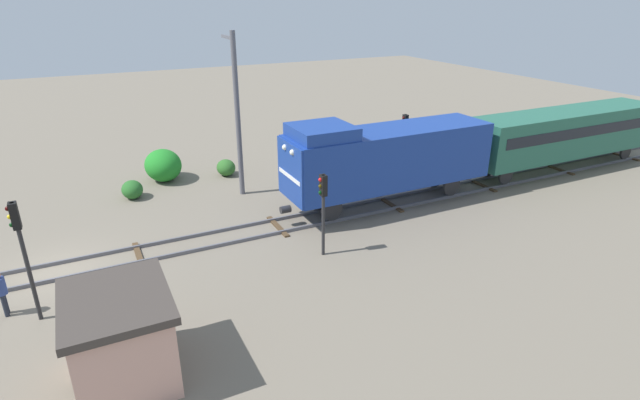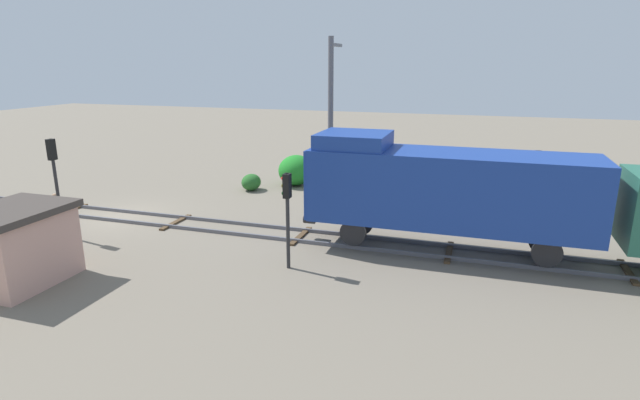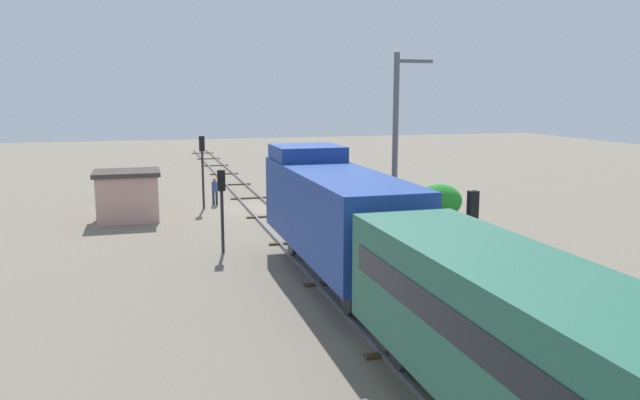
# 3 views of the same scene
# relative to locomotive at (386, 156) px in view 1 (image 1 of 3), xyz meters

# --- Properties ---
(ground_plane) EXTENTS (115.89, 115.89, 0.00)m
(ground_plane) POSITION_rel_locomotive_xyz_m (0.00, -15.69, -2.77)
(ground_plane) COLOR #756B5B
(railway_track) EXTENTS (2.40, 77.26, 0.16)m
(railway_track) POSITION_rel_locomotive_xyz_m (0.00, -15.69, -2.70)
(railway_track) COLOR #595960
(railway_track) RESTS_ON ground
(locomotive) EXTENTS (2.90, 11.60, 4.60)m
(locomotive) POSITION_rel_locomotive_xyz_m (0.00, 0.00, 0.00)
(locomotive) COLOR navy
(locomotive) RESTS_ON railway_track
(passenger_car_leading) EXTENTS (2.84, 14.00, 3.66)m
(passenger_car_leading) POSITION_rel_locomotive_xyz_m (0.00, 13.34, -0.25)
(passenger_car_leading) COLOR #26604C
(passenger_car_leading) RESTS_ON railway_track
(traffic_signal_near) EXTENTS (0.32, 0.34, 4.38)m
(traffic_signal_near) POSITION_rel_locomotive_xyz_m (3.20, -16.16, 0.26)
(traffic_signal_near) COLOR #262628
(traffic_signal_near) RESTS_ON ground
(traffic_signal_mid) EXTENTS (0.32, 0.34, 3.65)m
(traffic_signal_mid) POSITION_rel_locomotive_xyz_m (3.40, -5.30, -0.22)
(traffic_signal_mid) COLOR #262628
(traffic_signal_mid) RESTS_ON ground
(traffic_signal_far) EXTENTS (0.32, 0.34, 3.81)m
(traffic_signal_far) POSITION_rel_locomotive_xyz_m (-3.60, 3.70, -0.11)
(traffic_signal_far) COLOR #262628
(traffic_signal_far) RESTS_ON ground
(worker_near_track) EXTENTS (0.38, 0.38, 1.70)m
(worker_near_track) POSITION_rel_locomotive_xyz_m (2.40, -17.21, -1.78)
(worker_near_track) COLOR #262B38
(worker_near_track) RESTS_ON ground
(catenary_mast) EXTENTS (1.94, 0.28, 8.78)m
(catenary_mast) POSITION_rel_locomotive_xyz_m (-5.06, -6.18, 1.87)
(catenary_mast) COLOR #595960
(catenary_mast) RESTS_ON ground
(relay_hut) EXTENTS (3.50, 2.90, 2.74)m
(relay_hut) POSITION_rel_locomotive_xyz_m (7.50, -13.78, -1.38)
(relay_hut) COLOR #D19E8C
(relay_hut) RESTS_ON ground
(bush_near) EXTENTS (1.37, 1.12, 1.00)m
(bush_near) POSITION_rel_locomotive_xyz_m (-7.03, -11.80, -2.27)
(bush_near) COLOR #276226
(bush_near) RESTS_ON ground
(bush_mid) EXTENTS (1.38, 1.13, 1.00)m
(bush_mid) POSITION_rel_locomotive_xyz_m (-8.41, -6.10, -2.27)
(bush_mid) COLOR #2D6426
(bush_mid) RESTS_ON ground
(bush_back) EXTENTS (2.61, 2.13, 1.90)m
(bush_back) POSITION_rel_locomotive_xyz_m (-9.19, -9.71, -1.82)
(bush_back) COLOR #218026
(bush_back) RESTS_ON ground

